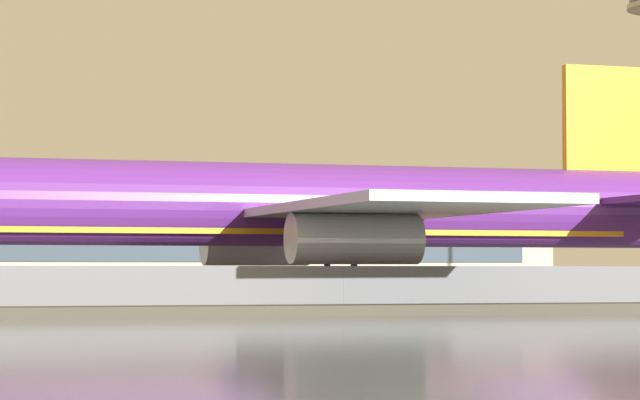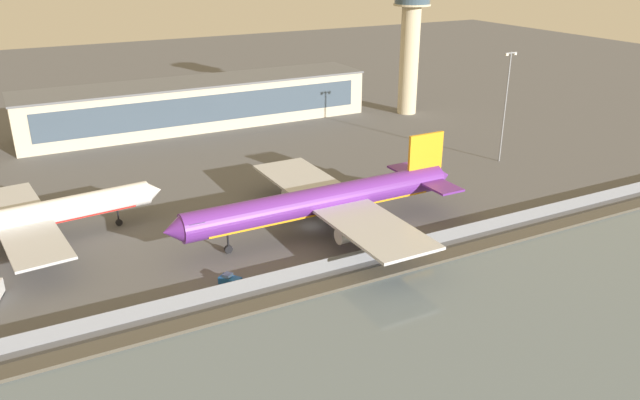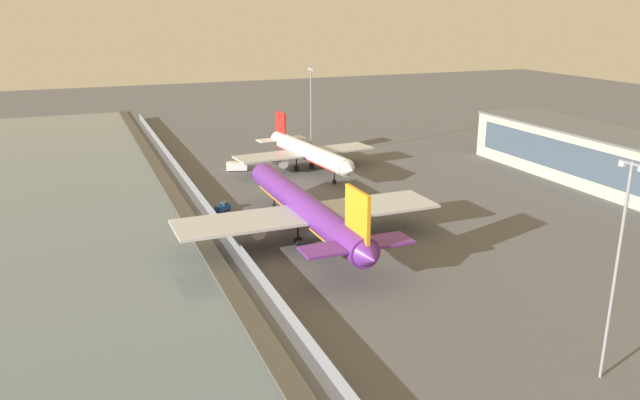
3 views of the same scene
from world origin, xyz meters
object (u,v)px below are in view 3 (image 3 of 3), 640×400
at_px(ops_van, 237,166).
at_px(apron_light_mast_apron_west, 617,264).
at_px(apron_light_mast_apron_east, 311,109).
at_px(baggage_tug, 223,207).
at_px(passenger_jet_white_red, 308,152).
at_px(cargo_jet_purple, 306,209).

height_order(ops_van, apron_light_mast_apron_west, apron_light_mast_apron_west).
height_order(apron_light_mast_apron_west, apron_light_mast_apron_east, apron_light_mast_apron_west).
relative_size(baggage_tug, apron_light_mast_apron_west, 0.14).
distance_m(baggage_tug, ops_van, 32.91).
xyz_separation_m(passenger_jet_white_red, apron_light_mast_apron_west, (98.73, -2.42, 8.83)).
bearing_deg(apron_light_mast_apron_east, baggage_tug, -42.56).
height_order(cargo_jet_purple, baggage_tug, cargo_jet_purple).
xyz_separation_m(ops_van, apron_light_mast_apron_west, (105.71, 14.05, 12.47)).
height_order(passenger_jet_white_red, ops_van, passenger_jet_white_red).
bearing_deg(apron_light_mast_apron_west, passenger_jet_white_red, 178.60).
distance_m(passenger_jet_white_red, baggage_tug, 36.80).
height_order(cargo_jet_purple, ops_van, cargo_jet_purple).
bearing_deg(passenger_jet_white_red, baggage_tug, -49.04).
relative_size(ops_van, apron_light_mast_apron_east, 0.23).
bearing_deg(baggage_tug, apron_light_mast_apron_west, 18.63).
distance_m(baggage_tug, apron_light_mast_apron_east, 50.95).
height_order(baggage_tug, ops_van, ops_van).
height_order(passenger_jet_white_red, apron_light_mast_apron_west, apron_light_mast_apron_west).
bearing_deg(baggage_tug, cargo_jet_purple, 25.33).
bearing_deg(apron_light_mast_apron_west, ops_van, -172.43).
height_order(passenger_jet_white_red, apron_light_mast_apron_east, apron_light_mast_apron_east).
bearing_deg(cargo_jet_purple, ops_van, 178.85).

